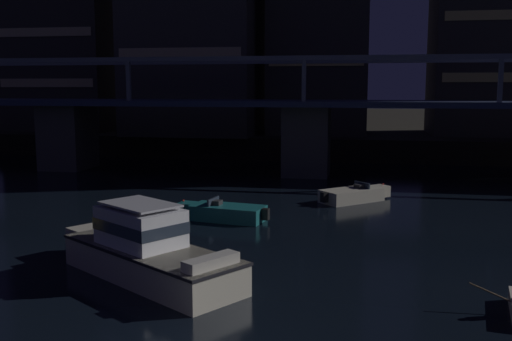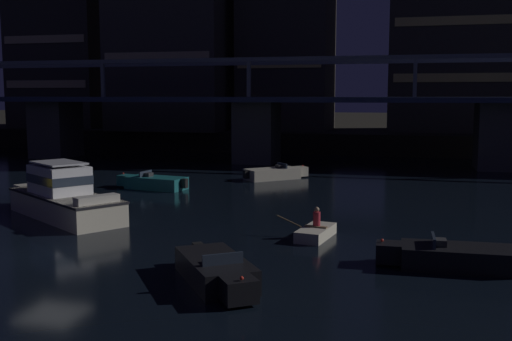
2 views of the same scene
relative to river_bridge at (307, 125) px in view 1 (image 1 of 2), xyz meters
name	(u,v)px [view 1 (image 1 of 2)]	position (x,y,z in m)	size (l,w,h in m)	color
far_riverbank	(335,124)	(0.00, 48.01, -2.96)	(240.00, 80.00, 2.20)	black
river_bridge	(307,125)	(0.00, 0.00, 0.00)	(89.26, 6.40, 9.38)	#4C4944
tower_west_low	(67,11)	(-28.89, 16.10, 11.51)	(11.62, 10.58, 27.06)	#38332D
cabin_cruiser_near_left	(145,250)	(-3.49, -26.73, -3.01)	(8.73, 6.80, 2.79)	beige
speedboat_near_center	(224,212)	(-2.81, -16.98, -3.65)	(5.23, 2.46, 1.16)	#196066
speedboat_far_left	(354,195)	(3.99, -10.53, -3.65)	(4.50, 4.27, 1.16)	beige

